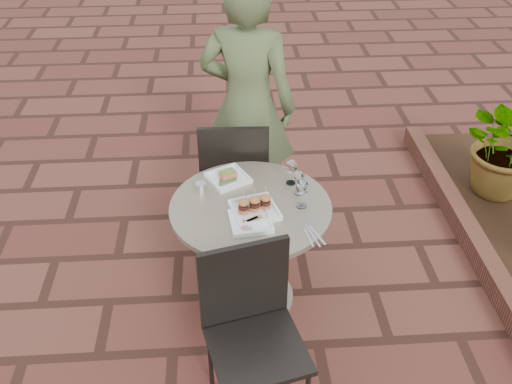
{
  "coord_description": "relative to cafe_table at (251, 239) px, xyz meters",
  "views": [
    {
      "loc": [
        -0.08,
        -2.54,
        2.63
      ],
      "look_at": [
        0.08,
        -0.03,
        0.82
      ],
      "focal_mm": 40.0,
      "sensor_mm": 36.0,
      "label": 1
    }
  ],
  "objects": [
    {
      "name": "plate_sliders",
      "position": [
        0.02,
        -0.06,
        0.28
      ],
      "size": [
        0.29,
        0.29,
        0.15
      ],
      "rotation": [
        0.0,
        0.0,
        0.27
      ],
      "color": "white",
      "rests_on": "cafe_table"
    },
    {
      "name": "diner",
      "position": [
        0.03,
        0.87,
        0.41
      ],
      "size": [
        0.75,
        0.61,
        1.78
      ],
      "primitive_type": "imported",
      "rotation": [
        0.0,
        0.0,
        2.82
      ],
      "color": "#48572F",
      "rests_on": "ground"
    },
    {
      "name": "potted_plant_a",
      "position": [
        1.97,
        0.97,
        -0.02
      ],
      "size": [
        0.75,
        0.66,
        0.8
      ],
      "primitive_type": "imported",
      "rotation": [
        0.0,
        0.0,
        -0.05
      ],
      "color": "#33662D",
      "rests_on": "mulch_bed"
    },
    {
      "name": "plate_salmon",
      "position": [
        -0.12,
        0.26,
        0.26
      ],
      "size": [
        0.29,
        0.29,
        0.06
      ],
      "rotation": [
        0.0,
        0.0,
        0.48
      ],
      "color": "white",
      "rests_on": "cafe_table"
    },
    {
      "name": "cutlery_set",
      "position": [
        0.3,
        -0.28,
        0.25
      ],
      "size": [
        0.14,
        0.21,
        0.0
      ],
      "primitive_type": null,
      "rotation": [
        0.0,
        0.0,
        0.3
      ],
      "color": "silver",
      "rests_on": "cafe_table"
    },
    {
      "name": "wine_glass_right",
      "position": [
        0.28,
        -0.02,
        0.37
      ],
      "size": [
        0.07,
        0.07,
        0.17
      ],
      "color": "white",
      "rests_on": "cafe_table"
    },
    {
      "name": "steel_ramekin",
      "position": [
        -0.28,
        0.17,
        0.27
      ],
      "size": [
        0.07,
        0.07,
        0.05
      ],
      "primitive_type": "cylinder",
      "rotation": [
        0.0,
        0.0,
        -0.13
      ],
      "color": "silver",
      "rests_on": "cafe_table"
    },
    {
      "name": "wine_glass_far",
      "position": [
        0.28,
        0.1,
        0.35
      ],
      "size": [
        0.06,
        0.06,
        0.15
      ],
      "color": "white",
      "rests_on": "cafe_table"
    },
    {
      "name": "ground",
      "position": [
        -0.05,
        0.03,
        -0.48
      ],
      "size": [
        60.0,
        60.0,
        0.0
      ],
      "primitive_type": "plane",
      "color": "brown",
      "rests_on": "ground"
    },
    {
      "name": "wine_glass_mid",
      "position": [
        0.25,
        0.2,
        0.36
      ],
      "size": [
        0.07,
        0.07,
        0.16
      ],
      "color": "white",
      "rests_on": "cafe_table"
    },
    {
      "name": "cafe_table",
      "position": [
        0.0,
        0.0,
        0.0
      ],
      "size": [
        0.9,
        0.9,
        0.73
      ],
      "color": "gray",
      "rests_on": "ground"
    },
    {
      "name": "planter_curb",
      "position": [
        1.55,
        0.33,
        -0.41
      ],
      "size": [
        0.12,
        3.0,
        0.15
      ],
      "primitive_type": "cube",
      "color": "brown",
      "rests_on": "ground"
    },
    {
      "name": "chair_near",
      "position": [
        -0.04,
        -0.66,
        0.07
      ],
      "size": [
        0.53,
        0.53,
        0.93
      ],
      "rotation": [
        0.0,
        0.0,
        0.25
      ],
      "color": "black",
      "rests_on": "ground"
    },
    {
      "name": "chair_far",
      "position": [
        -0.07,
        0.62,
        0.07
      ],
      "size": [
        0.46,
        0.46,
        0.93
      ],
      "rotation": [
        0.0,
        0.0,
        3.1
      ],
      "color": "black",
      "rests_on": "ground"
    },
    {
      "name": "plate_tuna",
      "position": [
        -0.01,
        -0.16,
        0.26
      ],
      "size": [
        0.24,
        0.24,
        0.03
      ],
      "rotation": [
        0.0,
        0.0,
        0.12
      ],
      "color": "white",
      "rests_on": "cafe_table"
    }
  ]
}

